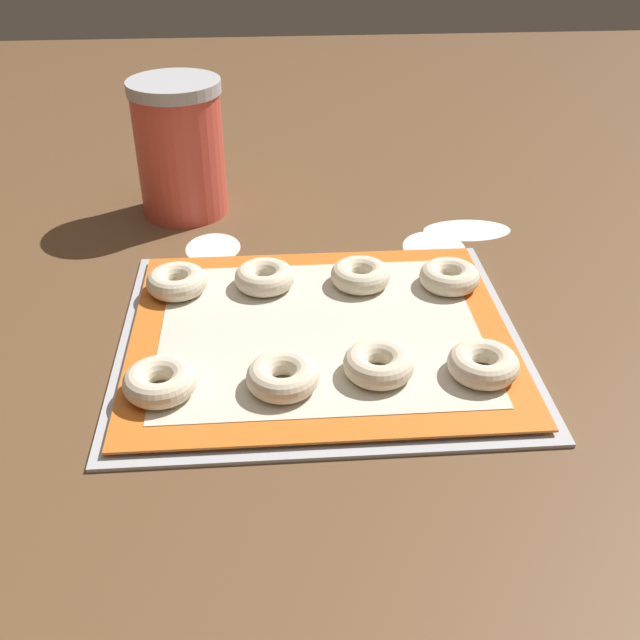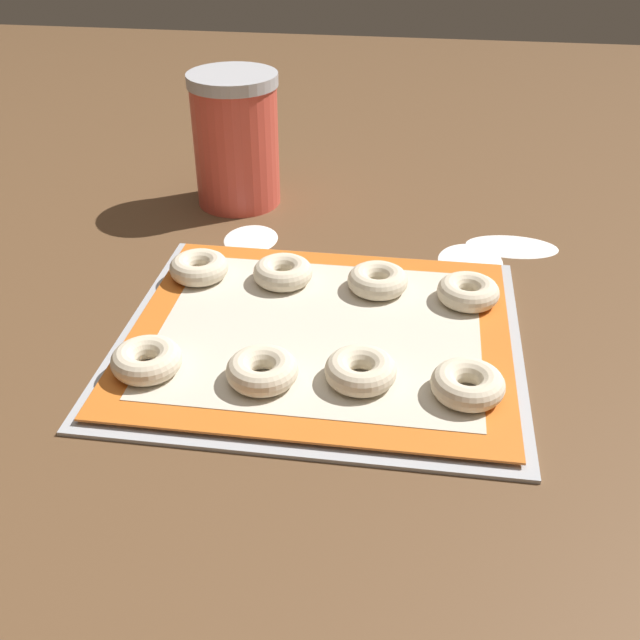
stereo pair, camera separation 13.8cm
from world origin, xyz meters
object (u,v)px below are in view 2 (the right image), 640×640
(bagel_front_mid_right, at_px, (361,370))
(bagel_back_mid_left, at_px, (283,272))
(bagel_back_far_left, at_px, (199,267))
(bagel_back_mid_right, at_px, (378,280))
(bagel_back_far_right, at_px, (468,292))
(bagel_front_far_left, at_px, (147,360))
(flour_canister, at_px, (236,140))
(bagel_front_mid_left, at_px, (262,370))
(baking_tray, at_px, (320,335))
(bagel_front_far_right, at_px, (468,384))

(bagel_front_mid_right, height_order, bagel_back_mid_left, same)
(bagel_back_far_left, bearing_deg, bagel_back_mid_left, 1.58)
(bagel_back_mid_right, relative_size, bagel_back_far_right, 1.00)
(bagel_front_far_left, relative_size, flour_canister, 0.38)
(bagel_front_mid_left, relative_size, bagel_back_mid_left, 1.00)
(bagel_front_far_left, xyz_separation_m, bagel_front_mid_right, (0.20, 0.01, 0.00))
(flour_canister, bearing_deg, baking_tray, -63.57)
(bagel_back_mid_left, relative_size, bagel_back_mid_right, 1.00)
(bagel_front_mid_left, height_order, bagel_front_far_right, same)
(bagel_front_mid_left, xyz_separation_m, flour_canister, (-0.12, 0.42, 0.07))
(bagel_front_mid_left, relative_size, bagel_back_far_right, 1.00)
(bagel_back_far_left, bearing_deg, bagel_front_mid_left, -58.38)
(bagel_front_far_right, xyz_separation_m, bagel_back_far_left, (-0.30, 0.18, 0.00))
(bagel_front_mid_right, relative_size, bagel_back_mid_right, 1.00)
(bagel_back_mid_right, bearing_deg, bagel_back_mid_left, 178.34)
(baking_tray, relative_size, bagel_front_far_left, 6.09)
(bagel_front_mid_left, height_order, bagel_back_mid_right, same)
(bagel_front_far_right, bearing_deg, flour_canister, 126.86)
(bagel_front_mid_left, height_order, flour_canister, flour_canister)
(baking_tray, relative_size, bagel_back_mid_left, 6.09)
(bagel_front_mid_right, relative_size, bagel_front_far_right, 1.00)
(bagel_front_far_right, relative_size, flour_canister, 0.38)
(bagel_back_far_right, bearing_deg, bagel_back_mid_right, 173.77)
(bagel_front_far_left, bearing_deg, bagel_front_mid_left, -0.26)
(baking_tray, distance_m, bagel_front_far_right, 0.17)
(bagel_front_far_left, height_order, bagel_back_mid_left, same)
(bagel_front_mid_left, bearing_deg, bagel_back_far_left, 121.62)
(bagel_back_mid_left, bearing_deg, bagel_back_far_left, -178.42)
(baking_tray, distance_m, bagel_front_mid_right, 0.10)
(bagel_front_mid_right, bearing_deg, bagel_back_far_right, 57.10)
(bagel_front_far_left, bearing_deg, bagel_front_mid_right, 3.47)
(bagel_front_mid_left, bearing_deg, flour_canister, 106.14)
(bagel_back_mid_left, relative_size, bagel_back_far_right, 1.00)
(bagel_back_mid_right, bearing_deg, bagel_front_mid_right, -90.98)
(bagel_front_mid_right, distance_m, bagel_back_far_left, 0.26)
(baking_tray, height_order, bagel_back_mid_left, bagel_back_mid_left)
(bagel_back_mid_left, distance_m, flour_canister, 0.27)
(bagel_front_far_right, height_order, bagel_back_far_left, same)
(bagel_back_mid_left, distance_m, bagel_back_far_right, 0.21)
(baking_tray, height_order, bagel_back_far_right, bagel_back_far_right)
(bagel_front_far_left, distance_m, bagel_back_mid_left, 0.21)
(bagel_front_far_left, xyz_separation_m, bagel_back_mid_left, (0.10, 0.18, 0.00))
(bagel_back_far_right, bearing_deg, baking_tray, -152.66)
(bagel_back_mid_left, distance_m, bagel_back_mid_right, 0.11)
(bagel_back_far_left, bearing_deg, baking_tray, -30.34)
(baking_tray, bearing_deg, bagel_front_far_right, -30.39)
(bagel_front_mid_right, bearing_deg, bagel_front_far_right, -4.11)
(bagel_front_mid_right, relative_size, bagel_back_far_right, 1.00)
(bagel_front_mid_left, distance_m, bagel_back_far_left, 0.21)
(bagel_front_mid_right, distance_m, bagel_back_far_right, 0.19)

